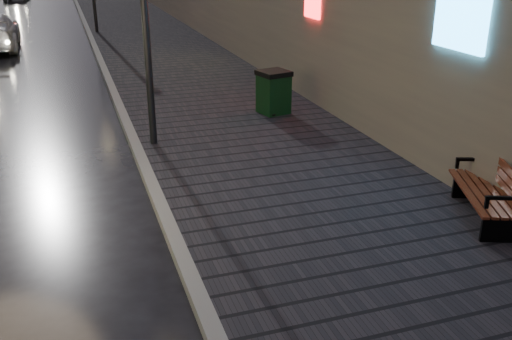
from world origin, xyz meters
The scene contains 4 objects.
sidewalk centered at (3.90, 21.00, 0.07)m, with size 4.60×58.00×0.15m, color black.
curb centered at (1.50, 21.00, 0.07)m, with size 0.20×58.00×0.15m, color slate.
bench centered at (5.91, 1.13, 0.59)m, with size 1.18×1.80×0.87m.
trash_bin centered at (4.87, 7.29, 0.66)m, with size 0.79×0.79×1.00m.
Camera 1 is at (0.37, -4.88, 3.90)m, focal length 40.00 mm.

